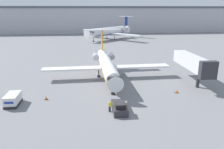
# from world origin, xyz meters

# --- Properties ---
(ground_plane) EXTENTS (600.00, 600.00, 0.00)m
(ground_plane) POSITION_xyz_m (0.00, 0.00, 0.00)
(ground_plane) COLOR slate
(terminal_building) EXTENTS (180.00, 16.80, 16.93)m
(terminal_building) POSITION_xyz_m (0.00, 120.00, 8.49)
(terminal_building) COLOR #B2B2B7
(terminal_building) RESTS_ON ground
(airplane_main) EXTENTS (29.00, 26.48, 10.04)m
(airplane_main) POSITION_xyz_m (-0.36, 17.64, 3.12)
(airplane_main) COLOR white
(airplane_main) RESTS_ON ground
(pushback_tug) EXTENTS (2.15, 4.59, 1.79)m
(pushback_tug) POSITION_xyz_m (0.10, 0.22, 0.66)
(pushback_tug) COLOR #2D2D33
(pushback_tug) RESTS_ON ground
(luggage_cart) EXTENTS (2.02, 3.75, 1.86)m
(luggage_cart) POSITION_xyz_m (-17.12, 4.55, 0.93)
(luggage_cart) COLOR #232326
(luggage_cart) RESTS_ON ground
(worker_near_tug) EXTENTS (0.40, 0.25, 1.76)m
(worker_near_tug) POSITION_xyz_m (-1.39, 0.35, 0.92)
(worker_near_tug) COLOR #232838
(worker_near_tug) RESTS_ON ground
(traffic_cone_left) EXTENTS (0.56, 0.56, 0.71)m
(traffic_cone_left) POSITION_xyz_m (-12.08, 6.15, 0.34)
(traffic_cone_left) COLOR black
(traffic_cone_left) RESTS_ON ground
(traffic_cone_right) EXTENTS (0.72, 0.72, 0.60)m
(traffic_cone_right) POSITION_xyz_m (12.08, 6.91, 0.28)
(traffic_cone_right) COLOR black
(traffic_cone_right) RESTS_ON ground
(airplane_parked_far_left) EXTENTS (28.18, 29.29, 11.33)m
(airplane_parked_far_left) POSITION_xyz_m (6.55, 83.61, 4.13)
(airplane_parked_far_left) COLOR white
(airplane_parked_far_left) RESTS_ON ground
(jet_bridge) EXTENTS (3.20, 14.06, 6.19)m
(jet_bridge) POSITION_xyz_m (17.38, 12.22, 4.46)
(jet_bridge) COLOR #2D2D33
(jet_bridge) RESTS_ON ground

